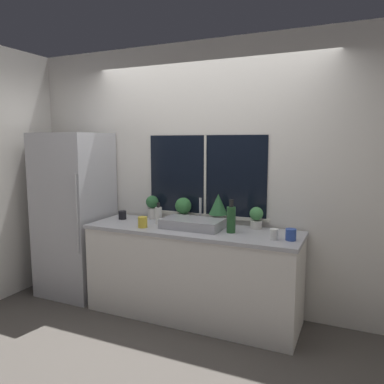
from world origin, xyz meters
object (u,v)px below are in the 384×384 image
potted_plant_far_right (256,217)px  potted_plant_center_right (218,207)px  potted_plant_center_left (183,208)px  mug_blue (291,235)px  mug_white (274,234)px  bottle_tall (231,219)px  refrigerator (75,214)px  soap_bottle (159,215)px  potted_plant_far_left (152,205)px  mug_yellow (143,222)px  sink (193,223)px  mug_black (122,215)px

potted_plant_far_right → potted_plant_center_right: bearing=180.0°
potted_plant_center_left → mug_blue: size_ratio=2.56×
potted_plant_center_right → mug_white: bearing=-27.9°
potted_plant_center_right → mug_blue: size_ratio=3.19×
potted_plant_far_right → bottle_tall: size_ratio=0.69×
refrigerator → mug_white: (2.25, -0.11, 0.03)m
bottle_tall → soap_bottle: bearing=176.7°
soap_bottle → potted_plant_center_left: bearing=48.2°
potted_plant_far_left → mug_white: bearing=-13.5°
soap_bottle → mug_white: soap_bottle is taller
potted_plant_far_left → potted_plant_far_right: (1.14, -0.00, -0.03)m
potted_plant_far_left → mug_yellow: 0.43m
mug_blue → soap_bottle: bearing=175.8°
potted_plant_center_right → mug_white: 0.72m
potted_plant_center_left → potted_plant_center_right: 0.39m
potted_plant_far_left → potted_plant_far_right: size_ratio=1.19×
potted_plant_far_left → soap_bottle: size_ratio=1.15×
potted_plant_far_right → soap_bottle: bearing=-168.0°
potted_plant_far_right → sink: bearing=-157.8°
potted_plant_center_right → mug_white: potted_plant_center_right is taller
mug_black → mug_blue: bearing=-4.5°
mug_white → potted_plant_center_left: bearing=161.8°
mug_black → mug_blue: mug_blue is taller
potted_plant_far_left → mug_yellow: potted_plant_far_left is taller
bottle_tall → mug_blue: (0.54, -0.05, -0.08)m
potted_plant_center_right → mug_white: (0.63, -0.33, -0.14)m
potted_plant_center_right → mug_blue: bearing=-21.4°
potted_plant_far_left → mug_white: potted_plant_far_left is taller
refrigerator → potted_plant_center_left: bearing=10.1°
sink → potted_plant_far_right: (0.56, 0.23, 0.07)m
potted_plant_center_right → mug_black: (-1.03, -0.16, -0.14)m
potted_plant_center_right → soap_bottle: 0.60m
sink → potted_plant_far_left: 0.63m
potted_plant_far_right → mug_black: (-1.41, -0.16, -0.07)m
potted_plant_center_left → potted_plant_far_left: bearing=180.0°
potted_plant_center_right → sink: bearing=-127.5°
refrigerator → bottle_tall: (1.84, -0.03, 0.11)m
mug_yellow → refrigerator: bearing=169.8°
soap_bottle → bottle_tall: bearing=-3.3°
mug_white → mug_yellow: mug_yellow is taller
refrigerator → potted_plant_center_right: refrigerator is taller
mug_white → mug_black: (-1.65, 0.17, -0.00)m
refrigerator → potted_plant_center_left: size_ratio=7.18×
bottle_tall → mug_black: size_ratio=3.37×
potted_plant_far_right → mug_blue: (0.37, -0.30, -0.06)m
potted_plant_center_left → mug_white: 1.07m
bottle_tall → mug_yellow: bearing=-169.7°
potted_plant_far_left → mug_blue: size_ratio=2.55×
mug_black → bottle_tall: bearing=-4.0°
potted_plant_center_right → bottle_tall: size_ratio=1.03×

